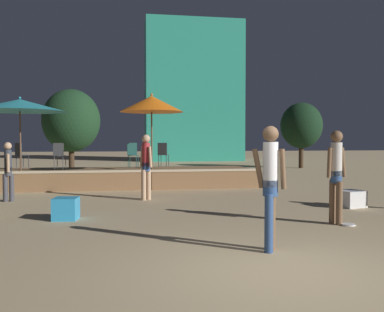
{
  "coord_description": "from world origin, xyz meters",
  "views": [
    {
      "loc": [
        -2.06,
        -5.1,
        1.68
      ],
      "look_at": [
        0.0,
        7.48,
        1.21
      ],
      "focal_mm": 40.0,
      "sensor_mm": 36.0,
      "label": 1
    }
  ],
  "objects_px": {
    "bistro_chair_3": "(133,153)",
    "frisbee_disc": "(348,225)",
    "patio_umbrella_1": "(152,104)",
    "cube_seat_1": "(66,209)",
    "person_2": "(146,163)",
    "bistro_chair_1": "(20,153)",
    "bistro_chair_2": "(163,152)",
    "background_tree_1": "(301,126)",
    "person_0": "(8,170)",
    "cube_seat_2": "(350,199)",
    "person_4": "(336,172)",
    "patio_umbrella_0": "(20,105)",
    "bistro_chair_0": "(59,153)",
    "person_3": "(270,181)",
    "background_tree_0": "(71,121)"
  },
  "relations": [
    {
      "from": "cube_seat_1",
      "to": "frisbee_disc",
      "type": "relative_size",
      "value": 2.01
    },
    {
      "from": "bistro_chair_3",
      "to": "background_tree_1",
      "type": "xyz_separation_m",
      "value": [
        10.34,
        8.67,
        1.33
      ]
    },
    {
      "from": "bistro_chair_0",
      "to": "bistro_chair_3",
      "type": "height_order",
      "value": "same"
    },
    {
      "from": "frisbee_disc",
      "to": "person_4",
      "type": "bearing_deg",
      "value": 134.17
    },
    {
      "from": "patio_umbrella_1",
      "to": "bistro_chair_1",
      "type": "bearing_deg",
      "value": 157.3
    },
    {
      "from": "cube_seat_2",
      "to": "person_0",
      "type": "bearing_deg",
      "value": 164.7
    },
    {
      "from": "person_3",
      "to": "bistro_chair_3",
      "type": "relative_size",
      "value": 2.11
    },
    {
      "from": "cube_seat_2",
      "to": "bistro_chair_1",
      "type": "xyz_separation_m",
      "value": [
        -9.35,
        6.4,
        1.03
      ]
    },
    {
      "from": "cube_seat_2",
      "to": "background_tree_0",
      "type": "height_order",
      "value": "background_tree_0"
    },
    {
      "from": "patio_umbrella_1",
      "to": "person_2",
      "type": "bearing_deg",
      "value": -97.85
    },
    {
      "from": "person_3",
      "to": "background_tree_0",
      "type": "xyz_separation_m",
      "value": [
        -4.75,
        16.24,
        1.6
      ]
    },
    {
      "from": "patio_umbrella_0",
      "to": "person_3",
      "type": "xyz_separation_m",
      "value": [
        5.43,
        -8.27,
        -1.73
      ]
    },
    {
      "from": "bistro_chair_0",
      "to": "bistro_chair_2",
      "type": "distance_m",
      "value": 3.72
    },
    {
      "from": "cube_seat_2",
      "to": "person_3",
      "type": "bearing_deg",
      "value": -132.45
    },
    {
      "from": "patio_umbrella_1",
      "to": "cube_seat_1",
      "type": "height_order",
      "value": "patio_umbrella_1"
    },
    {
      "from": "cube_seat_2",
      "to": "background_tree_0",
      "type": "xyz_separation_m",
      "value": [
        -8.23,
        12.44,
        2.47
      ]
    },
    {
      "from": "patio_umbrella_0",
      "to": "background_tree_1",
      "type": "xyz_separation_m",
      "value": [
        13.94,
        10.05,
        -0.24
      ]
    },
    {
      "from": "patio_umbrella_0",
      "to": "bistro_chair_2",
      "type": "xyz_separation_m",
      "value": [
        4.73,
        1.53,
        -1.57
      ]
    },
    {
      "from": "person_0",
      "to": "frisbee_disc",
      "type": "bearing_deg",
      "value": -45.52
    },
    {
      "from": "patio_umbrella_0",
      "to": "bistro_chair_2",
      "type": "bearing_deg",
      "value": 17.87
    },
    {
      "from": "cube_seat_2",
      "to": "bistro_chair_3",
      "type": "distance_m",
      "value": 7.97
    },
    {
      "from": "person_4",
      "to": "bistro_chair_1",
      "type": "distance_m",
      "value": 11.54
    },
    {
      "from": "bistro_chair_3",
      "to": "frisbee_disc",
      "type": "xyz_separation_m",
      "value": [
        4.02,
        -8.04,
        -1.22
      ]
    },
    {
      "from": "person_0",
      "to": "bistro_chair_1",
      "type": "distance_m",
      "value": 4.05
    },
    {
      "from": "background_tree_0",
      "to": "person_0",
      "type": "bearing_deg",
      "value": -93.14
    },
    {
      "from": "cube_seat_1",
      "to": "patio_umbrella_0",
      "type": "bearing_deg",
      "value": 111.77
    },
    {
      "from": "person_4",
      "to": "cube_seat_2",
      "type": "bearing_deg",
      "value": 127.08
    },
    {
      "from": "person_4",
      "to": "background_tree_1",
      "type": "bearing_deg",
      "value": 141.63
    },
    {
      "from": "patio_umbrella_0",
      "to": "background_tree_0",
      "type": "relative_size",
      "value": 0.72
    },
    {
      "from": "person_0",
      "to": "bistro_chair_1",
      "type": "relative_size",
      "value": 1.81
    },
    {
      "from": "bistro_chair_0",
      "to": "bistro_chair_1",
      "type": "height_order",
      "value": "same"
    },
    {
      "from": "bistro_chair_0",
      "to": "frisbee_disc",
      "type": "bearing_deg",
      "value": 141.09
    },
    {
      "from": "patio_umbrella_0",
      "to": "person_0",
      "type": "relative_size",
      "value": 1.89
    },
    {
      "from": "background_tree_0",
      "to": "background_tree_1",
      "type": "relative_size",
      "value": 1.08
    },
    {
      "from": "bistro_chair_2",
      "to": "background_tree_1",
      "type": "relative_size",
      "value": 0.23
    },
    {
      "from": "person_2",
      "to": "patio_umbrella_1",
      "type": "bearing_deg",
      "value": -134.23
    },
    {
      "from": "person_4",
      "to": "bistro_chair_0",
      "type": "bearing_deg",
      "value": -156.48
    },
    {
      "from": "cube_seat_1",
      "to": "frisbee_disc",
      "type": "distance_m",
      "value": 5.8
    },
    {
      "from": "bistro_chair_0",
      "to": "bistro_chair_3",
      "type": "relative_size",
      "value": 1.0
    },
    {
      "from": "bistro_chair_0",
      "to": "bistro_chair_3",
      "type": "bearing_deg",
      "value": -161.5
    },
    {
      "from": "bistro_chair_0",
      "to": "bistro_chair_2",
      "type": "xyz_separation_m",
      "value": [
        3.68,
        0.5,
        0.0
      ]
    },
    {
      "from": "patio_umbrella_1",
      "to": "background_tree_1",
      "type": "bearing_deg",
      "value": 45.96
    },
    {
      "from": "person_2",
      "to": "bistro_chair_1",
      "type": "xyz_separation_m",
      "value": [
        -4.33,
        4.28,
        0.21
      ]
    },
    {
      "from": "cube_seat_2",
      "to": "person_4",
      "type": "relative_size",
      "value": 0.38
    },
    {
      "from": "patio_umbrella_0",
      "to": "frisbee_disc",
      "type": "xyz_separation_m",
      "value": [
        7.63,
        -6.66,
        -2.79
      ]
    },
    {
      "from": "patio_umbrella_0",
      "to": "person_2",
      "type": "height_order",
      "value": "patio_umbrella_0"
    },
    {
      "from": "patio_umbrella_1",
      "to": "background_tree_1",
      "type": "xyz_separation_m",
      "value": [
        9.73,
        10.06,
        -0.33
      ]
    },
    {
      "from": "cube_seat_1",
      "to": "person_2",
      "type": "relative_size",
      "value": 0.3
    },
    {
      "from": "person_4",
      "to": "bistro_chair_3",
      "type": "height_order",
      "value": "person_4"
    },
    {
      "from": "patio_umbrella_0",
      "to": "patio_umbrella_1",
      "type": "bearing_deg",
      "value": -0.21
    }
  ]
}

